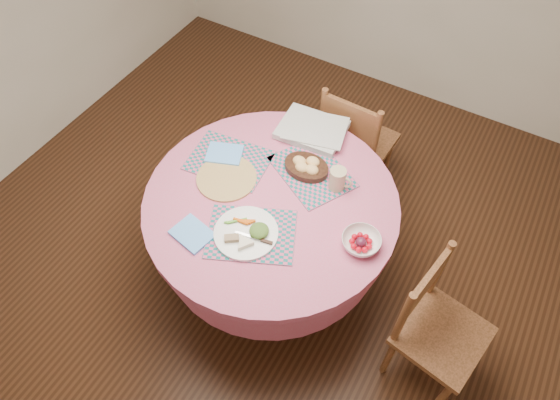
{
  "coord_description": "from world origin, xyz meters",
  "views": [
    {
      "loc": [
        0.77,
        -1.24,
        2.65
      ],
      "look_at": [
        0.05,
        0.0,
        0.78
      ],
      "focal_mm": 32.0,
      "sensor_mm": 36.0,
      "label": 1
    }
  ],
  "objects": [
    {
      "name": "latte_mug",
      "position": [
        0.24,
        0.23,
        0.81
      ],
      "size": [
        0.12,
        0.08,
        0.12
      ],
      "color": "tan",
      "rests_on": "placemat_back"
    },
    {
      "name": "placemat_front",
      "position": [
        0.02,
        -0.22,
        0.75
      ],
      "size": [
        0.49,
        0.44,
        0.01
      ],
      "primitive_type": "cube",
      "rotation": [
        0.0,
        0.0,
        0.43
      ],
      "color": "#116364",
      "rests_on": "dining_table"
    },
    {
      "name": "fruit_bowl",
      "position": [
        0.48,
        -0.02,
        0.78
      ],
      "size": [
        0.22,
        0.22,
        0.06
      ],
      "rotation": [
        0.0,
        0.0,
        -0.27
      ],
      "color": "white",
      "rests_on": "dining_table"
    },
    {
      "name": "chair_back",
      "position": [
        0.09,
        0.82,
        0.46
      ],
      "size": [
        0.43,
        0.41,
        0.88
      ],
      "rotation": [
        0.0,
        0.0,
        3.09
      ],
      "color": "brown",
      "rests_on": "ground"
    },
    {
      "name": "room_envelope",
      "position": [
        0.0,
        0.0,
        1.71
      ],
      "size": [
        4.01,
        4.01,
        2.71
      ],
      "color": "silver",
      "rests_on": "ground"
    },
    {
      "name": "placemat_back",
      "position": [
        0.09,
        0.25,
        0.75
      ],
      "size": [
        0.5,
        0.46,
        0.01
      ],
      "primitive_type": "cube",
      "rotation": [
        0.0,
        0.0,
        -0.51
      ],
      "color": "#116364",
      "rests_on": "dining_table"
    },
    {
      "name": "napkin_far",
      "position": [
        -0.35,
        0.13,
        0.76
      ],
      "size": [
        0.22,
        0.2,
        0.01
      ],
      "primitive_type": "cube",
      "rotation": [
        0.0,
        0.0,
        0.37
      ],
      "color": "#60A5F9",
      "rests_on": "placemat_left"
    },
    {
      "name": "dining_table",
      "position": [
        0.0,
        0.0,
        0.56
      ],
      "size": [
        1.24,
        1.24,
        0.75
      ],
      "color": "#C45B7F",
      "rests_on": "ground"
    },
    {
      "name": "bread_bowl",
      "position": [
        0.06,
        0.25,
        0.78
      ],
      "size": [
        0.23,
        0.23,
        0.08
      ],
      "color": "black",
      "rests_on": "placemat_back"
    },
    {
      "name": "wicker_trivet",
      "position": [
        -0.26,
        0.0,
        0.76
      ],
      "size": [
        0.3,
        0.3,
        0.01
      ],
      "primitive_type": "cylinder",
      "color": "olive",
      "rests_on": "dining_table"
    },
    {
      "name": "ground",
      "position": [
        0.0,
        0.0,
        0.0
      ],
      "size": [
        4.0,
        4.0,
        0.0
      ],
      "primitive_type": "plane",
      "color": "#331C0F",
      "rests_on": "ground"
    },
    {
      "name": "chair_right",
      "position": [
        0.92,
        -0.05,
        0.44
      ],
      "size": [
        0.44,
        0.45,
        0.85
      ],
      "rotation": [
        0.0,
        0.0,
        1.39
      ],
      "color": "brown",
      "rests_on": "ground"
    },
    {
      "name": "napkin_near",
      "position": [
        -0.21,
        -0.35,
        0.76
      ],
      "size": [
        0.2,
        0.17,
        0.01
      ],
      "primitive_type": "cube",
      "rotation": [
        0.0,
        0.0,
        -0.2
      ],
      "color": "#60A5F9",
      "rests_on": "dining_table"
    },
    {
      "name": "dinner_plate",
      "position": [
        0.01,
        -0.23,
        0.77
      ],
      "size": [
        0.3,
        0.3,
        0.05
      ],
      "rotation": [
        0.0,
        0.0,
        0.62
      ],
      "color": "white",
      "rests_on": "placemat_front"
    },
    {
      "name": "placemat_left",
      "position": [
        -0.31,
        0.11,
        0.75
      ],
      "size": [
        0.43,
        0.35,
        0.01
      ],
      "primitive_type": "cube",
      "rotation": [
        0.0,
        0.0,
        0.12
      ],
      "color": "#116364",
      "rests_on": "dining_table"
    },
    {
      "name": "newspaper_stack",
      "position": [
        -0.04,
        0.5,
        0.78
      ],
      "size": [
        0.39,
        0.32,
        0.04
      ],
      "rotation": [
        0.0,
        0.0,
        0.08
      ],
      "color": "silver",
      "rests_on": "dining_table"
    }
  ]
}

